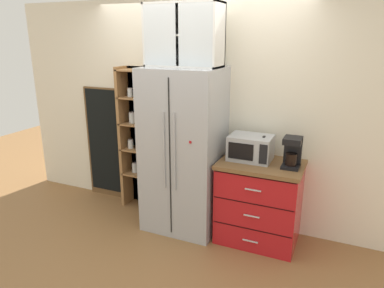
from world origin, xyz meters
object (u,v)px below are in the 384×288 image
microwave (251,148)px  coffee_maker (292,152)px  chalkboard_menu (106,143)px  refrigerator (184,151)px  bottle_amber (263,151)px  mug_red (262,158)px  bottle_clear (264,150)px  mug_navy (262,158)px

microwave → coffee_maker: size_ratio=1.42×
microwave → chalkboard_menu: (-2.03, 0.22, -0.26)m
refrigerator → bottle_amber: size_ratio=6.82×
microwave → mug_red: (0.13, -0.03, -0.09)m
microwave → bottle_amber: bearing=-2.9°
bottle_clear → mug_red: bearing=-87.6°
microwave → bottle_amber: bottle_amber is taller
microwave → mug_navy: size_ratio=3.78×
mug_navy → bottle_clear: 0.09m
bottle_amber → bottle_clear: bearing=90.0°
microwave → coffee_maker: (0.43, -0.04, 0.03)m
coffee_maker → mug_red: (-0.29, 0.01, -0.11)m
mug_navy → chalkboard_menu: bearing=173.5°
refrigerator → bottle_clear: refrigerator is taller
refrigerator → mug_navy: refrigerator is taller
coffee_maker → chalkboard_menu: chalkboard_menu is taller
refrigerator → mug_red: (0.87, 0.06, 0.02)m
microwave → mug_navy: 0.16m
microwave → bottle_amber: size_ratio=1.64×
mug_red → bottle_amber: bearing=94.5°
mug_red → bottle_clear: bearing=92.4°
microwave → coffee_maker: coffee_maker is taller
chalkboard_menu → refrigerator: bearing=-13.3°
microwave → bottle_clear: bearing=7.0°
mug_red → bottle_clear: bottle_clear is taller
mug_red → chalkboard_menu: chalkboard_menu is taller
mug_red → bottle_clear: 0.09m
coffee_maker → bottle_clear: coffee_maker is taller
microwave → bottle_clear: (0.13, 0.02, -0.01)m
refrigerator → microwave: size_ratio=4.16×
bottle_clear → bottle_amber: bottle_clear is taller
microwave → mug_red: bearing=-13.8°
coffee_maker → mug_red: bearing=178.3°
coffee_maker → bottle_clear: (-0.30, 0.06, -0.04)m
bottle_clear → chalkboard_menu: 2.19m
microwave → bottle_clear: size_ratio=1.63×
bottle_amber → refrigerator: bearing=-174.6°
coffee_maker → bottle_clear: bearing=168.9°
mug_navy → bottle_clear: (-0.00, 0.04, 0.08)m
coffee_maker → bottle_amber: (-0.30, 0.04, -0.04)m
mug_navy → bottle_clear: size_ratio=0.43×
refrigerator → bottle_amber: 0.87m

